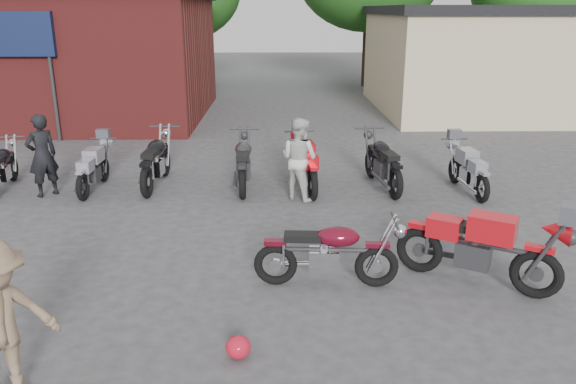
{
  "coord_description": "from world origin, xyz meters",
  "views": [
    {
      "loc": [
        -0.36,
        -6.2,
        3.64
      ],
      "look_at": [
        -0.2,
        2.21,
        0.9
      ],
      "focal_mm": 35.0,
      "sensor_mm": 36.0,
      "label": 1
    }
  ],
  "objects_px": {
    "row_bike_1": "(93,166)",
    "row_bike_6": "(468,167)",
    "vintage_motorcycle": "(329,249)",
    "row_bike_2": "(156,158)",
    "helmet": "(238,347)",
    "row_bike_0": "(2,165)",
    "row_bike_5": "(383,159)",
    "row_bike_3": "(243,160)",
    "sportbike": "(480,243)",
    "person_light": "(299,159)",
    "person_dark": "(42,156)",
    "row_bike_4": "(306,162)"
  },
  "relations": [
    {
      "from": "helmet",
      "to": "vintage_motorcycle",
      "type": "bearing_deg",
      "value": 55.72
    },
    {
      "from": "helmet",
      "to": "row_bike_1",
      "type": "distance_m",
      "value": 6.98
    },
    {
      "from": "person_dark",
      "to": "row_bike_2",
      "type": "relative_size",
      "value": 0.78
    },
    {
      "from": "vintage_motorcycle",
      "to": "person_dark",
      "type": "xyz_separation_m",
      "value": [
        -5.43,
        4.06,
        0.29
      ]
    },
    {
      "from": "row_bike_5",
      "to": "row_bike_6",
      "type": "distance_m",
      "value": 1.76
    },
    {
      "from": "person_light",
      "to": "row_bike_1",
      "type": "relative_size",
      "value": 0.91
    },
    {
      "from": "helmet",
      "to": "row_bike_6",
      "type": "distance_m",
      "value": 7.29
    },
    {
      "from": "person_dark",
      "to": "row_bike_6",
      "type": "bearing_deg",
      "value": 136.45
    },
    {
      "from": "row_bike_3",
      "to": "person_dark",
      "type": "bearing_deg",
      "value": 95.34
    },
    {
      "from": "row_bike_6",
      "to": "row_bike_5",
      "type": "bearing_deg",
      "value": 73.42
    },
    {
      "from": "helmet",
      "to": "row_bike_5",
      "type": "xyz_separation_m",
      "value": [
        2.67,
        6.15,
        0.49
      ]
    },
    {
      "from": "person_dark",
      "to": "row_bike_5",
      "type": "xyz_separation_m",
      "value": [
        6.97,
        0.42,
        -0.22
      ]
    },
    {
      "from": "row_bike_3",
      "to": "row_bike_5",
      "type": "height_order",
      "value": "row_bike_5"
    },
    {
      "from": "row_bike_0",
      "to": "row_bike_3",
      "type": "distance_m",
      "value": 5.07
    },
    {
      "from": "vintage_motorcycle",
      "to": "sportbike",
      "type": "bearing_deg",
      "value": 3.17
    },
    {
      "from": "row_bike_4",
      "to": "row_bike_6",
      "type": "height_order",
      "value": "row_bike_4"
    },
    {
      "from": "row_bike_1",
      "to": "row_bike_6",
      "type": "relative_size",
      "value": 0.98
    },
    {
      "from": "row_bike_3",
      "to": "row_bike_6",
      "type": "bearing_deg",
      "value": -96.71
    },
    {
      "from": "row_bike_4",
      "to": "row_bike_0",
      "type": "bearing_deg",
      "value": 82.32
    },
    {
      "from": "row_bike_5",
      "to": "person_dark",
      "type": "bearing_deg",
      "value": 84.88
    },
    {
      "from": "sportbike",
      "to": "row_bike_4",
      "type": "relative_size",
      "value": 1.05
    },
    {
      "from": "helmet",
      "to": "row_bike_5",
      "type": "distance_m",
      "value": 6.72
    },
    {
      "from": "person_dark",
      "to": "row_bike_0",
      "type": "bearing_deg",
      "value": -66.48
    },
    {
      "from": "helmet",
      "to": "row_bike_6",
      "type": "relative_size",
      "value": 0.15
    },
    {
      "from": "vintage_motorcycle",
      "to": "sportbike",
      "type": "height_order",
      "value": "sportbike"
    },
    {
      "from": "row_bike_3",
      "to": "row_bike_4",
      "type": "bearing_deg",
      "value": -97.47
    },
    {
      "from": "person_dark",
      "to": "row_bike_1",
      "type": "distance_m",
      "value": 0.99
    },
    {
      "from": "helmet",
      "to": "row_bike_6",
      "type": "bearing_deg",
      "value": 52.91
    },
    {
      "from": "helmet",
      "to": "row_bike_0",
      "type": "height_order",
      "value": "row_bike_0"
    },
    {
      "from": "row_bike_1",
      "to": "person_dark",
      "type": "bearing_deg",
      "value": 112.53
    },
    {
      "from": "vintage_motorcycle",
      "to": "person_dark",
      "type": "distance_m",
      "value": 6.79
    },
    {
      "from": "row_bike_4",
      "to": "row_bike_5",
      "type": "height_order",
      "value": "row_bike_5"
    },
    {
      "from": "person_light",
      "to": "row_bike_5",
      "type": "height_order",
      "value": "person_light"
    },
    {
      "from": "row_bike_5",
      "to": "row_bike_1",
      "type": "bearing_deg",
      "value": 82.13
    },
    {
      "from": "row_bike_1",
      "to": "row_bike_0",
      "type": "bearing_deg",
      "value": 88.38
    },
    {
      "from": "vintage_motorcycle",
      "to": "row_bike_2",
      "type": "relative_size",
      "value": 0.88
    },
    {
      "from": "row_bike_0",
      "to": "sportbike",
      "type": "bearing_deg",
      "value": -126.76
    },
    {
      "from": "helmet",
      "to": "row_bike_5",
      "type": "bearing_deg",
      "value": 66.53
    },
    {
      "from": "helmet",
      "to": "row_bike_0",
      "type": "distance_m",
      "value": 8.17
    },
    {
      "from": "sportbike",
      "to": "row_bike_3",
      "type": "distance_m",
      "value": 5.74
    },
    {
      "from": "row_bike_1",
      "to": "row_bike_3",
      "type": "distance_m",
      "value": 3.14
    },
    {
      "from": "row_bike_5",
      "to": "row_bike_0",
      "type": "bearing_deg",
      "value": 81.33
    },
    {
      "from": "row_bike_6",
      "to": "row_bike_1",
      "type": "bearing_deg",
      "value": 82.7
    },
    {
      "from": "sportbike",
      "to": "helmet",
      "type": "bearing_deg",
      "value": -121.63
    },
    {
      "from": "helmet",
      "to": "sportbike",
      "type": "bearing_deg",
      "value": 27.33
    },
    {
      "from": "helmet",
      "to": "row_bike_1",
      "type": "xyz_separation_m",
      "value": [
        -3.42,
        6.08,
        0.4
      ]
    },
    {
      "from": "person_light",
      "to": "row_bike_1",
      "type": "bearing_deg",
      "value": 29.58
    },
    {
      "from": "helmet",
      "to": "person_light",
      "type": "relative_size",
      "value": 0.17
    },
    {
      "from": "row_bike_1",
      "to": "row_bike_2",
      "type": "height_order",
      "value": "row_bike_2"
    },
    {
      "from": "sportbike",
      "to": "row_bike_3",
      "type": "relative_size",
      "value": 1.03
    }
  ]
}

